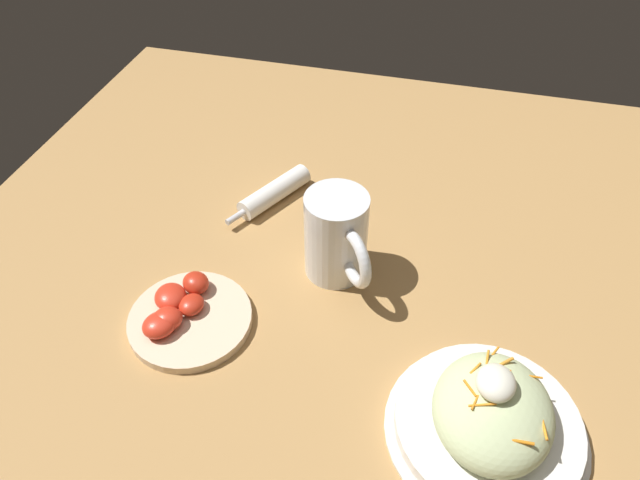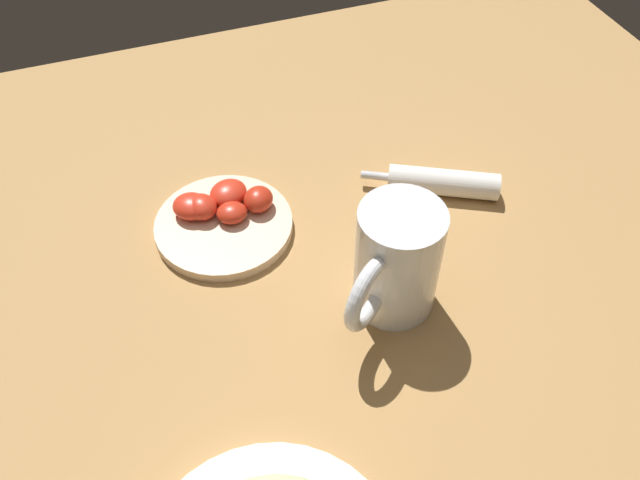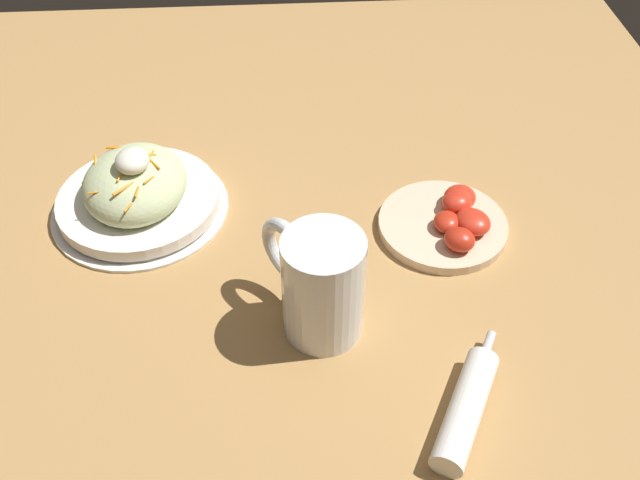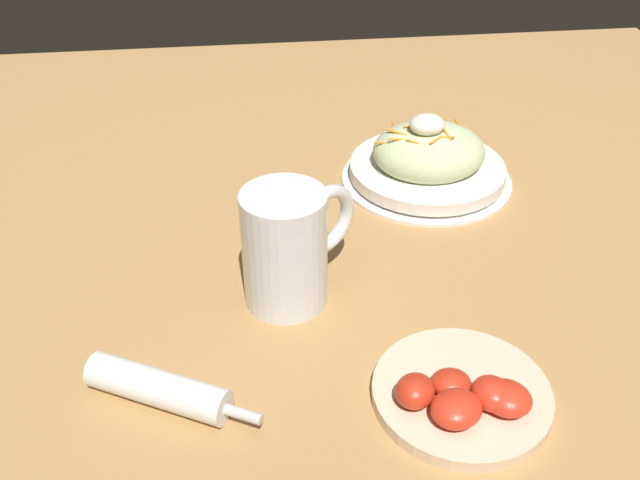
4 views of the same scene
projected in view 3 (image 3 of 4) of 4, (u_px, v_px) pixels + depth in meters
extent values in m
plane|color=#B2844C|center=(242.00, 265.00, 0.89)|extent=(1.43, 1.43, 0.00)
cylinder|color=white|center=(141.00, 207.00, 0.96)|extent=(0.24, 0.24, 0.01)
cylinder|color=white|center=(139.00, 200.00, 0.95)|extent=(0.22, 0.22, 0.02)
ellipsoid|color=beige|center=(135.00, 184.00, 0.93)|extent=(0.16, 0.14, 0.07)
cylinder|color=orange|center=(121.00, 176.00, 0.89)|extent=(0.02, 0.01, 0.00)
cylinder|color=orange|center=(115.00, 148.00, 0.94)|extent=(0.00, 0.02, 0.01)
cylinder|color=orange|center=(151.00, 156.00, 0.92)|extent=(0.02, 0.01, 0.00)
cylinder|color=orange|center=(145.00, 154.00, 0.92)|extent=(0.01, 0.03, 0.01)
cylinder|color=orange|center=(130.00, 205.00, 0.87)|extent=(0.02, 0.01, 0.00)
cylinder|color=orange|center=(137.00, 190.00, 0.88)|extent=(0.03, 0.00, 0.00)
cylinder|color=orange|center=(123.00, 189.00, 0.88)|extent=(0.02, 0.03, 0.00)
cylinder|color=orange|center=(95.00, 161.00, 0.93)|extent=(0.03, 0.01, 0.00)
cylinder|color=orange|center=(149.00, 180.00, 0.89)|extent=(0.02, 0.01, 0.01)
cylinder|color=orange|center=(96.00, 193.00, 0.88)|extent=(0.00, 0.02, 0.00)
cylinder|color=orange|center=(154.00, 164.00, 0.91)|extent=(0.02, 0.02, 0.00)
ellipsoid|color=white|center=(132.00, 161.00, 0.90)|extent=(0.05, 0.04, 0.03)
cylinder|color=white|center=(323.00, 287.00, 0.77)|extent=(0.09, 0.09, 0.14)
cylinder|color=#B76B14|center=(323.00, 306.00, 0.80)|extent=(0.08, 0.08, 0.07)
cylinder|color=white|center=(323.00, 282.00, 0.77)|extent=(0.08, 0.08, 0.01)
torus|color=white|center=(287.00, 251.00, 0.80)|extent=(0.08, 0.06, 0.08)
cylinder|color=white|center=(466.00, 409.00, 0.72)|extent=(0.14, 0.10, 0.03)
cylinder|color=silver|center=(488.00, 345.00, 0.78)|extent=(0.04, 0.03, 0.01)
cylinder|color=beige|center=(442.00, 225.00, 0.93)|extent=(0.17, 0.17, 0.01)
ellipsoid|color=red|center=(473.00, 222.00, 0.91)|extent=(0.06, 0.06, 0.03)
ellipsoid|color=red|center=(447.00, 222.00, 0.91)|extent=(0.04, 0.04, 0.02)
ellipsoid|color=red|center=(457.00, 203.00, 0.93)|extent=(0.05, 0.05, 0.03)
ellipsoid|color=red|center=(460.00, 197.00, 0.94)|extent=(0.06, 0.06, 0.03)
ellipsoid|color=red|center=(459.00, 239.00, 0.88)|extent=(0.05, 0.05, 0.03)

